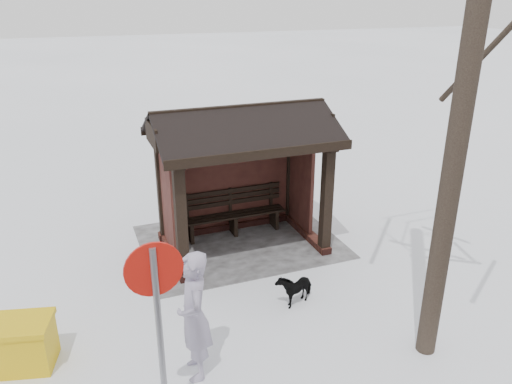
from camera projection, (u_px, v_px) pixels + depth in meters
ground at (243, 246)px, 10.84m from camera, size 120.00×120.00×0.00m
trampled_patch at (240, 241)px, 11.01m from camera, size 4.20×3.20×0.02m
bus_shelter at (239, 148)px, 10.17m from camera, size 3.60×2.40×3.09m
pedestrian at (194, 316)px, 6.87m from camera, size 0.52×0.74×1.94m
dog at (295, 287)px, 8.77m from camera, size 0.78×0.57×0.60m
grit_bin at (19, 344)px, 7.22m from camera, size 1.12×0.89×0.76m
road_sign at (157, 302)px, 5.64m from camera, size 0.67×0.10×2.62m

